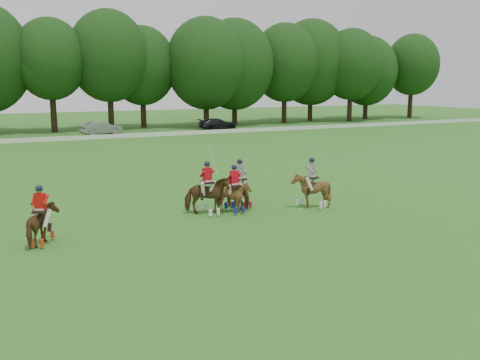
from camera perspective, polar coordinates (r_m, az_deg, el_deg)
name	(u,v)px	position (r m, az deg, el deg)	size (l,w,h in m)	color
ground	(242,240)	(19.76, 0.19, -6.46)	(180.00, 180.00, 0.00)	#2F7120
tree_line	(53,59)	(65.56, -19.33, 12.05)	(117.98, 14.32, 14.75)	black
boundary_rail	(69,138)	(55.81, -17.74, 4.27)	(120.00, 0.10, 0.44)	white
car_mid	(101,128)	(60.91, -14.61, 5.40)	(1.56, 4.46, 1.47)	gray
car_right	(217,124)	(65.29, -2.42, 5.99)	(1.90, 4.68, 1.36)	black
polo_red_a	(41,224)	(20.34, -20.42, -4.40)	(1.46, 1.86, 2.16)	#462A12
polo_red_b	(207,195)	(23.43, -3.50, -1.65)	(1.77, 1.56, 2.89)	#462A12
polo_red_c	(234,196)	(23.71, -0.61, -1.70)	(1.16, 1.30, 2.15)	#462A12
polo_stripe_a	(240,190)	(24.62, -0.03, -1.11)	(1.19, 1.96, 2.27)	#462A12
polo_stripe_b	(311,190)	(24.80, 7.60, -1.04)	(1.89, 1.95, 2.88)	#462A12
polo_ball	(300,210)	(24.27, 6.39, -3.21)	(0.09, 0.09, 0.09)	white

